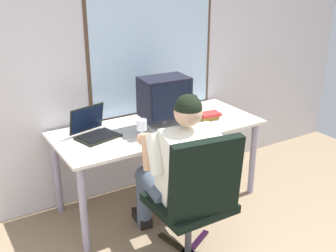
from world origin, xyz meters
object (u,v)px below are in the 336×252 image
object	(u,v)px
office_chair	(197,195)
book_stack	(209,116)
desk	(159,136)
crt_monitor	(164,98)
laptop	(93,128)
desk_speaker	(192,104)
wine_glass	(142,126)
person_seated	(179,168)

from	to	relation	value
office_chair	book_stack	distance (m)	1.08
desk	crt_monitor	bearing A→B (deg)	-4.54
crt_monitor	laptop	size ratio (longest dim) A/B	1.13
desk	desk_speaker	bearing A→B (deg)	20.20
laptop	wine_glass	bearing A→B (deg)	-39.89
laptop	office_chair	bearing A→B (deg)	-71.00
office_chair	person_seated	distance (m)	0.29
crt_monitor	office_chair	bearing A→B (deg)	-107.21
laptop	book_stack	distance (m)	1.04
desk	wine_glass	size ratio (longest dim) A/B	11.22
person_seated	desk_speaker	world-z (taller)	person_seated
person_seated	desk_speaker	xyz separation A→B (m)	(0.64, 0.77, 0.16)
crt_monitor	book_stack	world-z (taller)	crt_monitor
office_chair	wine_glass	world-z (taller)	office_chair
desk	wine_glass	distance (m)	0.35
laptop	book_stack	xyz separation A→B (m)	(1.03, -0.17, -0.03)
laptop	desk_speaker	world-z (taller)	laptop
office_chair	crt_monitor	distance (m)	1.00
desk_speaker	person_seated	bearing A→B (deg)	-129.70
wine_glass	desk_speaker	xyz separation A→B (m)	(0.70, 0.32, -0.03)
person_seated	laptop	world-z (taller)	person_seated
wine_glass	book_stack	world-z (taller)	wine_glass
crt_monitor	laptop	distance (m)	0.64
desk_speaker	crt_monitor	bearing A→B (deg)	-156.79
office_chair	person_seated	xyz separation A→B (m)	(0.03, 0.28, 0.07)
crt_monitor	desk_speaker	size ratio (longest dim) A/B	2.64
person_seated	desk	bearing A→B (deg)	73.12
crt_monitor	book_stack	distance (m)	0.48
desk_speaker	laptop	bearing A→B (deg)	-176.12
desk	wine_glass	xyz separation A→B (m)	(-0.25, -0.16, 0.20)
person_seated	laptop	xyz separation A→B (m)	(-0.37, 0.70, 0.15)
desk	laptop	distance (m)	0.58
crt_monitor	person_seated	bearing A→B (deg)	-111.67
desk	crt_monitor	world-z (taller)	crt_monitor
crt_monitor	laptop	xyz separation A→B (m)	(-0.61, 0.10, -0.19)
office_chair	crt_monitor	bearing A→B (deg)	72.79
desk_speaker	book_stack	distance (m)	0.25
desk	crt_monitor	size ratio (longest dim) A/B	4.20
person_seated	desk_speaker	bearing A→B (deg)	50.30
person_seated	laptop	distance (m)	0.81
office_chair	laptop	world-z (taller)	office_chair
person_seated	laptop	bearing A→B (deg)	117.74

